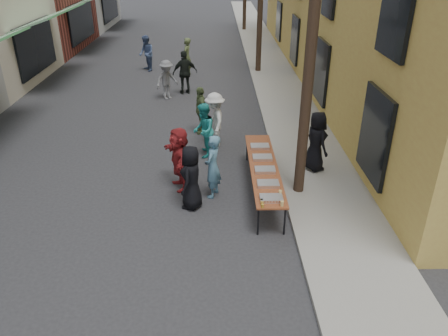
{
  "coord_description": "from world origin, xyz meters",
  "views": [
    {
      "loc": [
        2.22,
        -6.7,
        5.72
      ],
      "look_at": [
        2.37,
        1.92,
        1.3
      ],
      "focal_mm": 35.0,
      "sensor_mm": 36.0,
      "label": 1
    }
  ],
  "objects_px": {
    "guest_front_a": "(191,177)",
    "guest_front_c": "(203,130)",
    "server": "(316,141)",
    "utility_pole_near": "(314,9)",
    "serving_table": "(264,167)",
    "catering_tray_sausage": "(271,198)"
  },
  "relations": [
    {
      "from": "guest_front_a",
      "to": "guest_front_c",
      "type": "distance_m",
      "value": 2.9
    },
    {
      "from": "server",
      "to": "guest_front_c",
      "type": "bearing_deg",
      "value": 49.7
    },
    {
      "from": "utility_pole_near",
      "to": "serving_table",
      "type": "distance_m",
      "value": 3.9
    },
    {
      "from": "utility_pole_near",
      "to": "guest_front_c",
      "type": "bearing_deg",
      "value": 137.03
    },
    {
      "from": "serving_table",
      "to": "catering_tray_sausage",
      "type": "relative_size",
      "value": 8.0
    },
    {
      "from": "serving_table",
      "to": "guest_front_c",
      "type": "distance_m",
      "value": 2.72
    },
    {
      "from": "serving_table",
      "to": "guest_front_a",
      "type": "height_order",
      "value": "guest_front_a"
    },
    {
      "from": "catering_tray_sausage",
      "to": "server",
      "type": "bearing_deg",
      "value": 60.73
    },
    {
      "from": "serving_table",
      "to": "guest_front_c",
      "type": "height_order",
      "value": "guest_front_c"
    },
    {
      "from": "catering_tray_sausage",
      "to": "guest_front_a",
      "type": "relative_size",
      "value": 0.31
    },
    {
      "from": "serving_table",
      "to": "catering_tray_sausage",
      "type": "xyz_separation_m",
      "value": [
        0.0,
        -1.65,
        0.08
      ]
    },
    {
      "from": "utility_pole_near",
      "to": "catering_tray_sausage",
      "type": "height_order",
      "value": "utility_pole_near"
    },
    {
      "from": "guest_front_a",
      "to": "guest_front_c",
      "type": "height_order",
      "value": "guest_front_c"
    },
    {
      "from": "utility_pole_near",
      "to": "guest_front_a",
      "type": "bearing_deg",
      "value": -167.93
    },
    {
      "from": "utility_pole_near",
      "to": "server",
      "type": "height_order",
      "value": "utility_pole_near"
    },
    {
      "from": "guest_front_c",
      "to": "guest_front_a",
      "type": "bearing_deg",
      "value": -2.12
    },
    {
      "from": "utility_pole_near",
      "to": "guest_front_c",
      "type": "relative_size",
      "value": 5.49
    },
    {
      "from": "utility_pole_near",
      "to": "serving_table",
      "type": "bearing_deg",
      "value": 174.05
    },
    {
      "from": "utility_pole_near",
      "to": "catering_tray_sausage",
      "type": "relative_size",
      "value": 18.0
    },
    {
      "from": "utility_pole_near",
      "to": "guest_front_c",
      "type": "height_order",
      "value": "utility_pole_near"
    },
    {
      "from": "utility_pole_near",
      "to": "server",
      "type": "xyz_separation_m",
      "value": [
        0.63,
        1.19,
        -3.56
      ]
    },
    {
      "from": "guest_front_a",
      "to": "server",
      "type": "relative_size",
      "value": 0.95
    }
  ]
}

